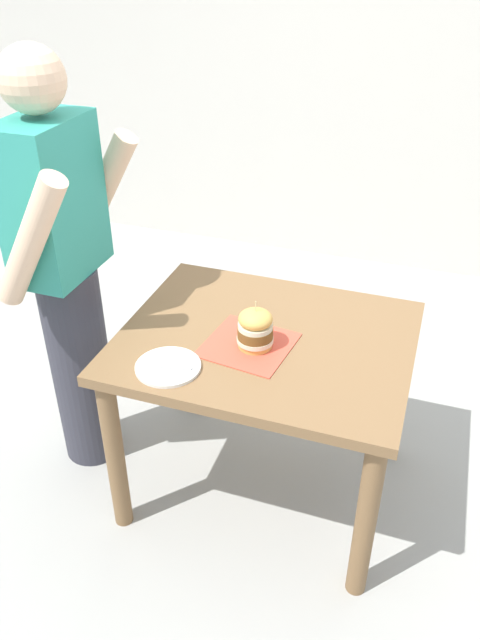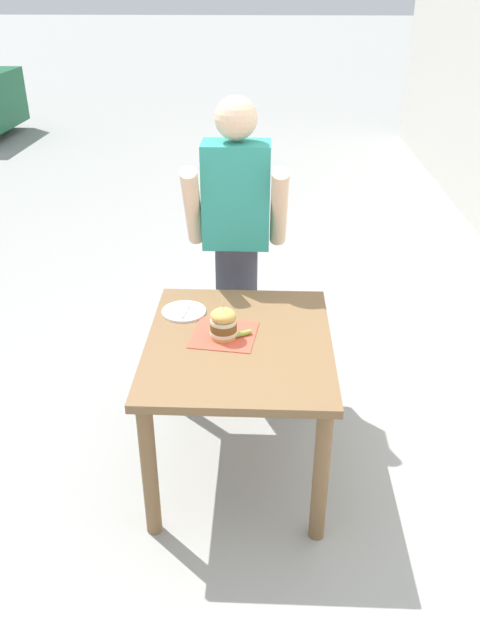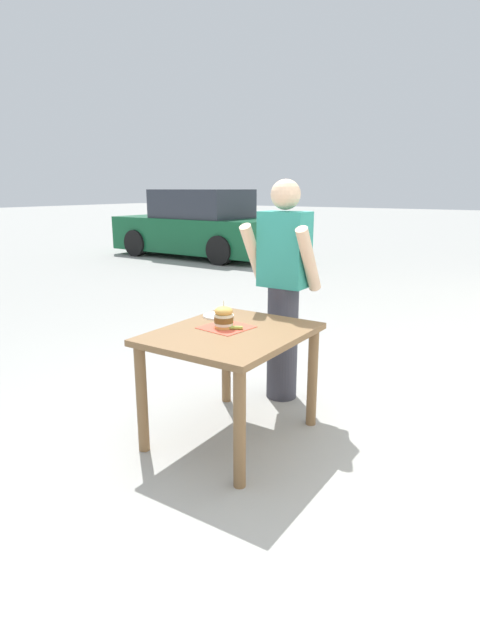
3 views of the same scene
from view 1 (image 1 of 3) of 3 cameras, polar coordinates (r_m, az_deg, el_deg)
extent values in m
plane|color=#9E9E99|center=(2.72, 2.06, -14.55)|extent=(80.00, 80.00, 0.00)
cube|color=brown|center=(2.25, 2.41, -1.95)|extent=(0.85, 1.04, 0.04)
cylinder|color=brown|center=(2.17, 11.42, -17.59)|extent=(0.07, 0.07, 0.70)
cylinder|color=brown|center=(2.70, 13.92, -5.99)|extent=(0.07, 0.07, 0.70)
cylinder|color=brown|center=(2.38, -11.37, -12.03)|extent=(0.07, 0.07, 0.70)
cylinder|color=brown|center=(2.87, -4.40, -2.43)|extent=(0.07, 0.07, 0.70)
cube|color=#D64C38|center=(2.19, 0.77, -2.27)|extent=(0.33, 0.33, 0.00)
cylinder|color=gold|center=(2.18, 1.39, -2.15)|extent=(0.12, 0.12, 0.02)
cylinder|color=beige|center=(2.17, 1.39, -1.75)|extent=(0.13, 0.13, 0.02)
cylinder|color=brown|center=(2.15, 1.40, -1.14)|extent=(0.12, 0.12, 0.04)
cylinder|color=beige|center=(2.13, 1.41, -0.53)|extent=(0.12, 0.12, 0.02)
ellipsoid|color=gold|center=(2.12, 1.42, 0.10)|extent=(0.12, 0.12, 0.06)
cylinder|color=#D1B77F|center=(2.10, 1.44, 1.07)|extent=(0.00, 0.00, 0.05)
cylinder|color=#8EA83D|center=(2.24, 1.79, -0.90)|extent=(0.09, 0.07, 0.02)
cylinder|color=white|center=(2.09, -6.59, -4.27)|extent=(0.22, 0.22, 0.01)
cylinder|color=silver|center=(2.08, -6.78, -4.28)|extent=(0.04, 0.17, 0.01)
cylinder|color=silver|center=(2.10, -6.44, -3.82)|extent=(0.03, 0.17, 0.01)
cylinder|color=#33333D|center=(2.65, -14.33, -4.19)|extent=(0.24, 0.24, 0.90)
cube|color=teal|center=(2.31, -16.80, 10.52)|extent=(0.36, 0.22, 0.56)
sphere|color=beige|center=(2.20, -18.53, 20.18)|extent=(0.22, 0.22, 0.22)
cylinder|color=beige|center=(2.12, -18.62, 6.79)|extent=(0.09, 0.34, 0.50)
cylinder|color=beige|center=(2.47, -12.49, 11.34)|extent=(0.09, 0.34, 0.50)
camera|label=2|loc=(2.72, 70.89, 17.22)|focal=35.00mm
camera|label=3|loc=(4.07, 51.19, 16.06)|focal=28.00mm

